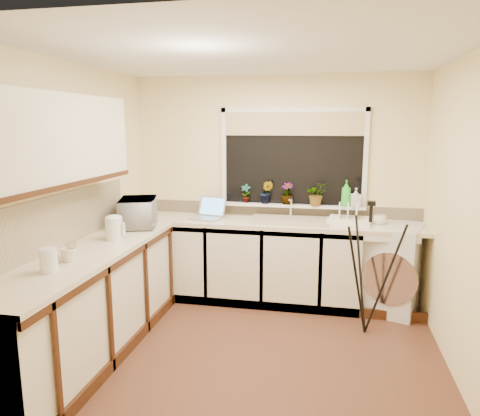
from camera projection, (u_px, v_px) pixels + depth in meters
name	position (u px, v px, depth m)	size (l,w,h in m)	color
floor	(250.00, 353.00, 3.85)	(3.20, 3.20, 0.00)	brown
ceiling	(252.00, 53.00, 3.40)	(3.20, 3.20, 0.00)	white
wall_back	(274.00, 187.00, 5.07)	(3.20, 3.20, 0.00)	#FCE5A8
wall_front	(197.00, 270.00, 2.18)	(3.20, 3.20, 0.00)	#FCE5A8
wall_left	(71.00, 205.00, 3.94)	(3.00, 3.00, 0.00)	#FCE5A8
wall_right	(465.00, 220.00, 3.31)	(3.00, 3.00, 0.00)	#FCE5A8
base_cabinet_back	(241.00, 261.00, 4.99)	(2.55, 0.60, 0.86)	silver
base_cabinet_left	(90.00, 307.00, 3.73)	(0.54, 2.40, 0.86)	silver
worktop_back	(270.00, 223.00, 4.84)	(3.20, 0.60, 0.04)	beige
worktop_left	(87.00, 255.00, 3.65)	(0.60, 2.40, 0.04)	beige
upper_cabinet	(51.00, 141.00, 3.37)	(0.28, 1.90, 0.70)	silver
splashback_left	(52.00, 224.00, 3.66)	(0.02, 2.40, 0.45)	beige
splashback_back	(274.00, 209.00, 5.10)	(3.20, 0.02, 0.14)	beige
window_glass	(293.00, 158.00, 4.96)	(1.50, 0.02, 1.00)	black
window_blind	(293.00, 124.00, 4.86)	(1.50, 0.02, 0.25)	tan
windowsill	(291.00, 205.00, 5.00)	(1.60, 0.14, 0.03)	white
sink	(289.00, 220.00, 4.80)	(0.82, 0.46, 0.03)	tan
faucet	(291.00, 207.00, 4.95)	(0.03, 0.03, 0.24)	silver
washing_machine	(386.00, 267.00, 4.71)	(0.64, 0.62, 0.91)	silver
laptop	(209.00, 213.00, 4.97)	(0.38, 0.38, 0.23)	#9B9BA2
kettle	(114.00, 229.00, 4.03)	(0.15, 0.15, 0.20)	white
dish_rack	(349.00, 221.00, 4.67)	(0.43, 0.32, 0.06)	white
tripod	(368.00, 268.00, 4.12)	(0.62, 0.62, 1.25)	black
glass_jug	(48.00, 260.00, 3.14)	(0.12, 0.12, 0.17)	white
steel_jar	(72.00, 249.00, 3.50)	(0.09, 0.09, 0.12)	white
microwave	(138.00, 212.00, 4.56)	(0.51, 0.35, 0.28)	silver
plant_a	(246.00, 193.00, 5.07)	(0.11, 0.07, 0.21)	#999999
plant_b	(266.00, 192.00, 5.00)	(0.14, 0.11, 0.26)	#999999
plant_c	(287.00, 193.00, 4.97)	(0.14, 0.14, 0.24)	#999999
plant_d	(316.00, 194.00, 4.88)	(0.23, 0.20, 0.25)	#999999
soap_bottle_green	(346.00, 193.00, 4.84)	(0.11, 0.11, 0.28)	green
soap_bottle_clear	(356.00, 197.00, 4.80)	(0.09, 0.09, 0.21)	#999999
cup_back	(380.00, 220.00, 4.62)	(0.13, 0.13, 0.10)	silver
cup_left	(68.00, 255.00, 3.38)	(0.11, 0.11, 0.10)	beige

